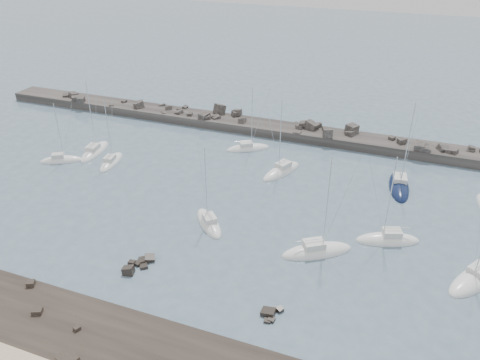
% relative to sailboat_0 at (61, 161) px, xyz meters
% --- Properties ---
extents(ground, '(400.00, 400.00, 0.00)m').
position_rel_sailboat_0_xyz_m(ground, '(32.48, -11.73, -0.14)').
color(ground, slate).
rests_on(ground, ground).
extents(rock_shelf, '(140.00, 12.00, 1.88)m').
position_rel_sailboat_0_xyz_m(rock_shelf, '(32.35, -33.74, -0.13)').
color(rock_shelf, black).
rests_on(rock_shelf, ground).
extents(rock_cluster_near, '(3.06, 4.89, 1.73)m').
position_rel_sailboat_0_xyz_m(rock_cluster_near, '(29.06, -20.51, -0.06)').
color(rock_cluster_near, black).
rests_on(rock_cluster_near, ground).
extents(rock_cluster_far, '(2.37, 2.94, 1.35)m').
position_rel_sailboat_0_xyz_m(rock_cluster_far, '(47.08, -22.69, -0.14)').
color(rock_cluster_far, black).
rests_on(rock_cluster_far, ground).
extents(breakwater, '(115.00, 7.30, 5.49)m').
position_rel_sailboat_0_xyz_m(breakwater, '(25.67, 26.27, 0.17)').
color(breakwater, '#302D2B').
rests_on(breakwater, ground).
extents(sailboat_0, '(7.69, 5.75, 12.06)m').
position_rel_sailboat_0_xyz_m(sailboat_0, '(0.00, 0.00, 0.00)').
color(sailboat_0, white).
rests_on(sailboat_0, ground).
extents(sailboat_1, '(4.17, 9.66, 14.72)m').
position_rel_sailboat_0_xyz_m(sailboat_1, '(3.47, 5.28, -0.00)').
color(sailboat_1, white).
rests_on(sailboat_1, ground).
extents(sailboat_2, '(3.79, 8.28, 12.60)m').
position_rel_sailboat_0_xyz_m(sailboat_2, '(8.93, 2.68, -0.01)').
color(sailboat_2, white).
rests_on(sailboat_2, ground).
extents(sailboat_3, '(8.49, 6.78, 13.26)m').
position_rel_sailboat_0_xyz_m(sailboat_3, '(30.08, 17.01, -0.01)').
color(sailboat_3, white).
rests_on(sailboat_3, ground).
extents(sailboat_4, '(7.34, 7.67, 12.96)m').
position_rel_sailboat_0_xyz_m(sailboat_4, '(33.48, -8.95, 0.00)').
color(sailboat_4, white).
rests_on(sailboat_4, ground).
extents(sailboat_5, '(6.25, 9.63, 14.65)m').
position_rel_sailboat_0_xyz_m(sailboat_5, '(38.77, 10.17, 0.00)').
color(sailboat_5, white).
rests_on(sailboat_5, ground).
extents(sailboat_6, '(9.69, 7.78, 15.27)m').
position_rel_sailboat_0_xyz_m(sailboat_6, '(49.47, -9.94, 0.01)').
color(sailboat_6, white).
rests_on(sailboat_6, ground).
extents(sailboat_7, '(4.60, 10.60, 16.18)m').
position_rel_sailboat_0_xyz_m(sailboat_7, '(58.31, 11.92, 0.01)').
color(sailboat_7, '#0E183A').
rests_on(sailboat_7, ground).
extents(sailboat_8, '(9.10, 5.48, 13.94)m').
position_rel_sailboat_0_xyz_m(sailboat_8, '(57.99, -4.01, 0.01)').
color(sailboat_8, white).
rests_on(sailboat_8, ground).
extents(sailboat_10, '(8.48, 10.48, 16.35)m').
position_rel_sailboat_0_xyz_m(sailboat_10, '(68.86, -8.27, -0.00)').
color(sailboat_10, white).
rests_on(sailboat_10, ground).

